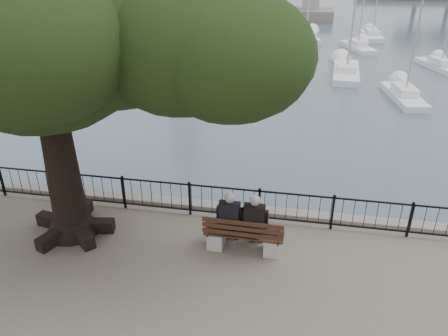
% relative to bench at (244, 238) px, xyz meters
% --- Properties ---
extents(harbor, '(260.00, 260.00, 1.20)m').
position_rel_bench_xyz_m(harbor, '(-0.77, 1.90, -0.87)').
color(harbor, '#69635D').
rests_on(harbor, ground).
extents(railing, '(22.06, 0.06, 1.00)m').
position_rel_bench_xyz_m(railing, '(-0.77, 1.40, 0.19)').
color(railing, black).
rests_on(railing, ground).
extents(bench, '(2.02, 0.64, 1.06)m').
position_rel_bench_xyz_m(bench, '(0.00, 0.00, 0.00)').
color(bench, gray).
rests_on(bench, ground).
extents(person_left, '(0.50, 0.83, 1.68)m').
position_rel_bench_xyz_m(person_left, '(-0.35, 0.12, 0.40)').
color(person_left, black).
rests_on(person_left, ground).
extents(person_right, '(0.50, 0.83, 1.68)m').
position_rel_bench_xyz_m(person_right, '(0.26, 0.11, 0.40)').
color(person_right, black).
rests_on(person_right, ground).
extents(tree, '(10.00, 6.99, 8.17)m').
position_rel_bench_xyz_m(tree, '(-3.94, 0.11, 5.00)').
color(tree, black).
rests_on(tree, ground).
extents(lion_monument, '(5.56, 5.56, 8.31)m').
position_rel_bench_xyz_m(lion_monument, '(1.23, 48.84, 0.69)').
color(lion_monument, '#69635D').
rests_on(lion_monument, ground).
extents(sailboat_a, '(1.87, 4.89, 9.16)m').
position_rel_bench_xyz_m(sailboat_a, '(-12.21, 14.56, -1.07)').
color(sailboat_a, white).
rests_on(sailboat_a, ground).
extents(sailboat_b, '(1.75, 5.74, 12.30)m').
position_rel_bench_xyz_m(sailboat_b, '(-6.04, 24.60, -1.02)').
color(sailboat_b, white).
rests_on(sailboat_b, ground).
extents(sailboat_c, '(2.08, 5.18, 10.67)m').
position_rel_bench_xyz_m(sailboat_c, '(7.00, 17.25, -1.04)').
color(sailboat_c, white).
rests_on(sailboat_c, ground).
extents(sailboat_d, '(2.76, 4.97, 8.06)m').
position_rel_bench_xyz_m(sailboat_d, '(10.91, 25.38, -1.10)').
color(sailboat_d, white).
rests_on(sailboat_d, ground).
extents(sailboat_e, '(1.54, 5.10, 11.56)m').
position_rel_bench_xyz_m(sailboat_e, '(-13.70, 32.40, -1.02)').
color(sailboat_e, white).
rests_on(sailboat_e, ground).
extents(sailboat_f, '(2.81, 5.99, 11.63)m').
position_rel_bench_xyz_m(sailboat_f, '(1.05, 35.60, -1.04)').
color(sailboat_f, white).
rests_on(sailboat_f, ground).
extents(sailboat_g, '(2.94, 5.24, 9.23)m').
position_rel_bench_xyz_m(sailboat_g, '(5.55, 31.54, -1.08)').
color(sailboat_g, white).
rests_on(sailboat_g, ground).
extents(sailboat_h, '(3.30, 5.55, 13.25)m').
position_rel_bench_xyz_m(sailboat_h, '(-8.19, 38.51, -0.98)').
color(sailboat_h, white).
rests_on(sailboat_h, ground).
extents(sailboat_i, '(2.07, 6.19, 10.82)m').
position_rel_bench_xyz_m(sailboat_i, '(4.02, 22.16, -1.06)').
color(sailboat_i, white).
rests_on(sailboat_i, ground).
extents(sailboat_j, '(1.86, 5.52, 10.46)m').
position_rel_bench_xyz_m(sailboat_j, '(7.43, 37.42, -1.06)').
color(sailboat_j, white).
rests_on(sailboat_j, ground).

